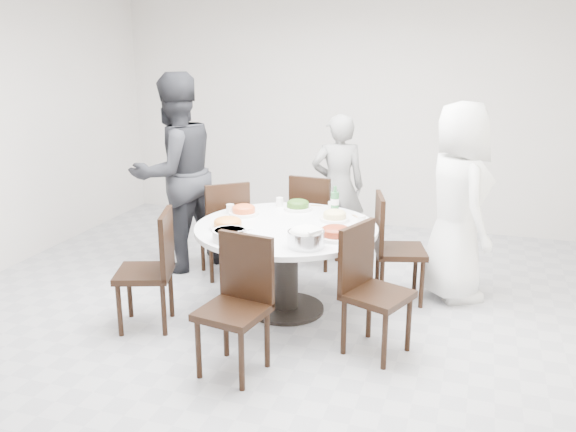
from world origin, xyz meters
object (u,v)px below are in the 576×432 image
(beverage_bottle, at_px, (335,200))
(diner_middle, at_px, (338,187))
(chair_nw, at_px, (223,228))
(diner_left, at_px, (175,173))
(chair_s, at_px, (232,309))
(dining_table, at_px, (286,269))
(diner_right, at_px, (457,202))
(rice_bowl, at_px, (306,239))
(chair_sw, at_px, (144,270))
(chair_n, at_px, (316,220))
(chair_ne, at_px, (400,248))
(chair_se, at_px, (378,292))
(soup_bowl, at_px, (230,235))

(beverage_bottle, bearing_deg, diner_middle, 101.39)
(chair_nw, distance_m, diner_left, 0.72)
(chair_s, bearing_deg, dining_table, 97.72)
(diner_right, relative_size, rice_bowl, 6.30)
(diner_left, bearing_deg, chair_sw, 46.24)
(chair_n, height_order, diner_left, diner_left)
(chair_ne, relative_size, chair_s, 1.00)
(chair_s, distance_m, diner_right, 2.30)
(diner_left, bearing_deg, chair_se, 92.02)
(dining_table, height_order, chair_sw, chair_sw)
(chair_se, bearing_deg, chair_sw, 115.85)
(chair_ne, xyz_separation_m, diner_middle, (-0.78, 0.93, 0.28))
(chair_n, xyz_separation_m, rice_bowl, (0.35, -1.60, 0.33))
(diner_right, xyz_separation_m, diner_left, (-2.67, -0.08, 0.10))
(chair_sw, xyz_separation_m, chair_s, (0.94, -0.45, 0.00))
(chair_ne, distance_m, chair_se, 1.01)
(diner_left, bearing_deg, diner_middle, 148.13)
(chair_sw, bearing_deg, diner_left, 177.49)
(rice_bowl, bearing_deg, beverage_bottle, 90.46)
(chair_n, distance_m, diner_middle, 0.44)
(chair_nw, xyz_separation_m, chair_se, (1.68, -1.10, 0.00))
(chair_ne, bearing_deg, chair_n, 40.15)
(chair_sw, distance_m, rice_bowl, 1.33)
(chair_ne, xyz_separation_m, chair_n, (-0.93, 0.63, 0.00))
(chair_n, bearing_deg, chair_se, 124.69)
(diner_middle, distance_m, diner_left, 1.66)
(chair_n, xyz_separation_m, soup_bowl, (-0.24, -1.63, 0.32))
(chair_nw, relative_size, diner_right, 0.55)
(dining_table, xyz_separation_m, beverage_bottle, (0.29, 0.49, 0.50))
(chair_nw, height_order, rice_bowl, chair_nw)
(beverage_bottle, bearing_deg, soup_bowl, -120.91)
(dining_table, bearing_deg, chair_ne, 30.54)
(chair_n, xyz_separation_m, chair_se, (0.90, -1.64, 0.00))
(chair_s, bearing_deg, diner_left, 136.76)
(chair_se, relative_size, diner_right, 0.55)
(diner_right, xyz_separation_m, diner_middle, (-1.22, 0.70, -0.11))
(diner_right, distance_m, rice_bowl, 1.57)
(chair_sw, relative_size, diner_middle, 0.63)
(chair_nw, distance_m, beverage_bottle, 1.20)
(dining_table, bearing_deg, chair_se, -30.16)
(chair_sw, height_order, chair_s, same)
(rice_bowl, height_order, beverage_bottle, beverage_bottle)
(chair_s, bearing_deg, chair_n, 100.10)
(chair_ne, height_order, chair_s, same)
(chair_ne, relative_size, chair_se, 1.00)
(chair_n, relative_size, diner_left, 0.49)
(soup_bowl, bearing_deg, chair_se, -0.38)
(chair_nw, bearing_deg, rice_bowl, 97.83)
(chair_nw, height_order, chair_s, same)
(soup_bowl, xyz_separation_m, beverage_bottle, (0.58, 0.97, 0.08))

